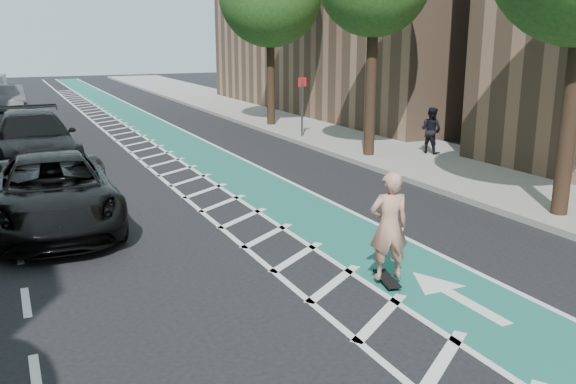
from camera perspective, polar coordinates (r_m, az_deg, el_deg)
ground at (r=10.95m, az=-6.27°, el=-7.26°), size 120.00×120.00×0.00m
bike_lane at (r=21.01m, az=-7.52°, el=3.18°), size 2.00×90.00×0.01m
buffer_strip at (r=20.61m, az=-11.49°, el=2.80°), size 1.40×90.00×0.01m
sidewalk_right at (r=23.76m, az=7.60°, el=4.63°), size 5.00×90.00×0.15m
curb_right at (r=22.54m, az=2.34°, el=4.24°), size 0.12×90.00×0.16m
sign_post at (r=24.37m, az=1.33°, el=8.02°), size 0.35×0.08×2.47m
skateboard at (r=10.41m, az=9.22°, el=-8.02°), size 0.42×0.83×0.11m
skateboarder at (r=10.09m, az=9.43°, el=-3.14°), size 0.75×0.58×1.81m
suv_near at (r=14.06m, az=-21.11°, el=0.00°), size 2.78×5.64×1.54m
suv_far at (r=20.77m, az=-22.71°, el=4.51°), size 2.54×6.07×1.75m
car_grey at (r=37.80m, az=-24.59°, el=7.98°), size 1.58×4.25×1.39m
pedestrian at (r=21.36m, az=13.24°, el=5.64°), size 0.81×0.92×1.57m
barrel_b at (r=19.89m, az=-23.66°, el=2.56°), size 0.58×0.58×0.80m
barrel_c at (r=24.44m, az=-23.08°, el=4.63°), size 0.60×0.60×0.82m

